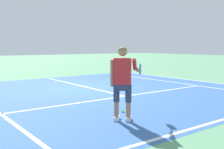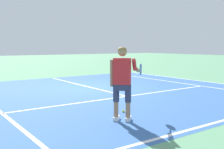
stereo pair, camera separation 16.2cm
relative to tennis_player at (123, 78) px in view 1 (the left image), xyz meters
The scene contains 9 objects.
ground_plane 5.09m from the tennis_player, 66.54° to the left, with size 80.00×80.00×0.00m, color #609E70.
court_inner_surface 4.29m from the tennis_player, 61.60° to the left, with size 10.98×10.48×0.00m, color #3866A8.
line_baseline 2.61m from the tennis_player, 34.53° to the right, with size 10.98×0.10×0.01m, color white.
line_service 3.21m from the tennis_player, 49.38° to the left, with size 8.23×0.10×0.01m, color white.
line_centre_service 5.95m from the tennis_player, 70.19° to the left, with size 0.10×6.40×0.01m, color white.
line_singles_right 7.19m from the tennis_player, 31.06° to the left, with size 0.10×10.08×0.01m, color white.
line_doubles_right 8.39m from the tennis_player, 26.17° to the left, with size 0.10×10.08×0.01m, color white.
tennis_player is the anchor object (origin of this frame).
tennis_ball_near_feet 1.24m from the tennis_player, 50.71° to the left, with size 0.07×0.07×0.07m, color #CCE02D.
Camera 1 is at (-5.89, -9.37, 1.74)m, focal length 43.41 mm.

